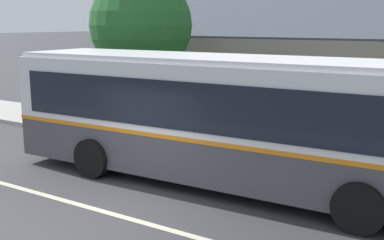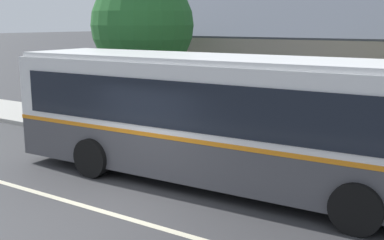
% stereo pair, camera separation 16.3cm
% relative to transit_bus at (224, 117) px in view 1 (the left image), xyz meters
% --- Properties ---
extents(ground_plane, '(300.00, 300.00, 0.00)m').
position_rel_transit_bus_xyz_m(ground_plane, '(-1.21, -2.90, -1.66)').
color(ground_plane, '#38383A').
extents(sidewalk_far, '(60.00, 3.00, 0.15)m').
position_rel_transit_bus_xyz_m(sidewalk_far, '(-1.21, 3.10, -1.58)').
color(sidewalk_far, '#ADAAA3').
rests_on(sidewalk_far, ground).
extents(lane_divider_stripe, '(60.00, 0.16, 0.01)m').
position_rel_transit_bus_xyz_m(lane_divider_stripe, '(-1.21, -2.90, -1.65)').
color(lane_divider_stripe, beige).
rests_on(lane_divider_stripe, ground).
extents(transit_bus, '(11.27, 3.04, 3.07)m').
position_rel_transit_bus_xyz_m(transit_bus, '(0.00, 0.00, 0.00)').
color(transit_bus, '#47474C').
rests_on(transit_bus, ground).
extents(bench_by_building, '(1.64, 0.51, 0.94)m').
position_rel_transit_bus_xyz_m(bench_by_building, '(-6.25, 2.70, -1.09)').
color(bench_by_building, brown).
rests_on(bench_by_building, sidewalk_far).
extents(bench_down_street, '(1.59, 0.51, 0.94)m').
position_rel_transit_bus_xyz_m(bench_down_street, '(-2.06, 3.09, -1.09)').
color(bench_down_street, brown).
rests_on(bench_down_street, sidewalk_far).
extents(street_tree_secondary, '(3.67, 3.67, 5.59)m').
position_rel_transit_bus_xyz_m(street_tree_secondary, '(-5.56, 3.96, 1.97)').
color(street_tree_secondary, '#4C3828').
rests_on(street_tree_secondary, ground).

